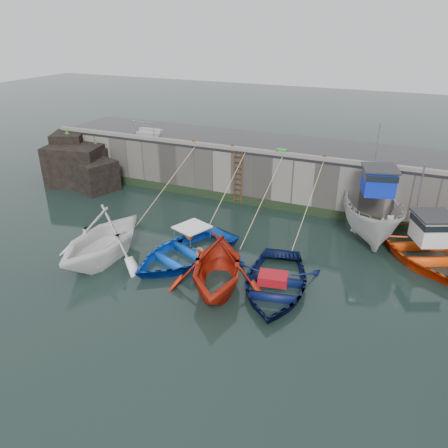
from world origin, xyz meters
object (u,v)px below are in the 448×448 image
at_px(ladder, 238,178).
at_px(bollard_d, 324,158).
at_px(boat_near_blue, 185,258).
at_px(fish_crate, 282,152).
at_px(boat_near_navy, 274,289).
at_px(boat_far_white, 371,212).
at_px(bollard_b, 232,147).
at_px(bollard_c, 277,152).
at_px(boat_near_white, 105,259).
at_px(boat_near_blacktrim, 217,286).
at_px(bollard_a, 194,142).
at_px(boat_far_orange, 422,246).
at_px(bollard_e, 388,165).

relative_size(ladder, bollard_d, 11.43).
bearing_deg(boat_near_blue, fish_crate, 95.50).
relative_size(boat_near_blue, boat_near_navy, 1.04).
bearing_deg(boat_far_white, bollard_b, 156.99).
xyz_separation_m(fish_crate, bollard_c, (-0.20, -0.13, -0.00)).
height_order(boat_near_white, boat_near_blacktrim, boat_near_white).
relative_size(boat_far_white, bollard_a, 26.74).
bearing_deg(ladder, boat_near_navy, -58.35).
height_order(boat_far_white, bollard_c, boat_far_white).
distance_m(bollard_a, bollard_b, 2.50).
bearing_deg(boat_far_orange, boat_near_navy, -159.18).
height_order(bollard_a, bollard_d, same).
distance_m(boat_far_orange, bollard_c, 8.88).
xyz_separation_m(boat_far_white, bollard_c, (-5.45, 1.20, 2.16)).
height_order(boat_near_white, fish_crate, fish_crate).
relative_size(boat_near_blacktrim, bollard_b, 17.42).
bearing_deg(boat_near_navy, bollard_d, 79.10).
relative_size(bollard_a, bollard_e, 1.00).
xyz_separation_m(ladder, boat_near_blacktrim, (2.62, -8.62, -1.59)).
bearing_deg(boat_near_blue, boat_near_blacktrim, -11.95).
xyz_separation_m(ladder, bollard_b, (-0.50, 0.34, 1.71)).
relative_size(fish_crate, bollard_e, 2.08).
height_order(boat_near_blacktrim, bollard_d, bollard_d).
relative_size(bollard_a, bollard_b, 1.00).
bearing_deg(ladder, fish_crate, 10.89).
distance_m(ladder, boat_near_blacktrim, 9.15).
distance_m(boat_near_blacktrim, bollard_a, 11.08).
distance_m(ladder, boat_near_navy, 9.32).
xyz_separation_m(boat_near_blacktrim, bollard_a, (-5.62, 8.96, 3.30)).
height_order(bollard_c, bollard_e, same).
bearing_deg(boat_near_blacktrim, fish_crate, 72.89).
distance_m(boat_near_blue, boat_far_white, 9.72).
bearing_deg(boat_near_navy, bollard_e, 57.66).
height_order(ladder, boat_near_blacktrim, ladder).
relative_size(boat_near_blacktrim, boat_far_white, 0.65).
xyz_separation_m(bollard_a, bollard_b, (2.50, 0.00, 0.00)).
xyz_separation_m(boat_near_white, boat_far_white, (10.71, 7.77, 1.14)).
bearing_deg(bollard_b, bollard_d, 0.00).
height_order(boat_far_orange, bollard_c, boat_far_orange).
bearing_deg(boat_near_blue, bollard_b, 117.15).
height_order(boat_far_white, bollard_e, boat_far_white).
relative_size(ladder, bollard_b, 11.43).
relative_size(boat_near_blue, bollard_a, 19.81).
bearing_deg(bollard_e, bollard_a, 180.00).
distance_m(boat_near_blacktrim, bollard_c, 9.56).
bearing_deg(fish_crate, boat_near_blue, -100.59).
bearing_deg(ladder, bollard_c, 8.67).
height_order(fish_crate, bollard_c, fish_crate).
relative_size(boat_near_navy, bollard_a, 19.12).
distance_m(boat_near_white, boat_near_blacktrim, 5.67).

